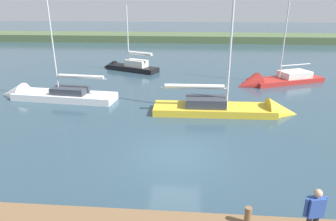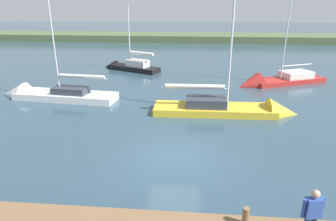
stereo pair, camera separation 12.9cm
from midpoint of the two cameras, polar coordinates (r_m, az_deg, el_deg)
The scene contains 8 objects.
ground_plane at distance 13.78m, azimuth 1.61°, elevation -8.76°, with size 200.00×200.00×0.00m, color #2D4756.
far_shoreline at distance 56.04m, azimuth 4.41°, elevation 13.23°, with size 180.00×8.00×2.40m, color #4C603D.
mooring_post_near at distance 9.38m, azimuth 15.15°, elevation -19.02°, with size 0.20×0.20×0.55m, color brown.
sailboat_mid_channel at distance 31.49m, azimuth -7.54°, elevation 8.07°, with size 6.69×4.28×7.15m.
sailboat_inner_slip at distance 19.28m, azimuth 13.00°, elevation -0.16°, with size 9.05×2.17×10.13m.
sailboat_far_right at distance 23.46m, azimuth -21.75°, elevation 2.60°, with size 8.96×2.84×9.97m.
sailboat_far_left at distance 27.32m, azimuth 19.79°, elevation 5.07°, with size 8.32×5.19×9.55m.
person_on_dock at distance 9.03m, azimuth 26.38°, elevation -17.23°, with size 0.61×0.31×1.61m.
Camera 2 is at (-0.74, 12.05, 6.65)m, focal length 31.67 mm.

